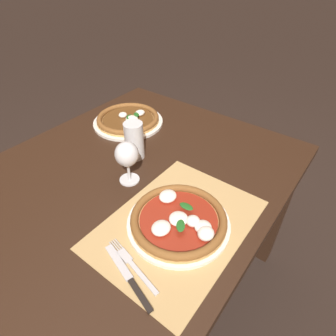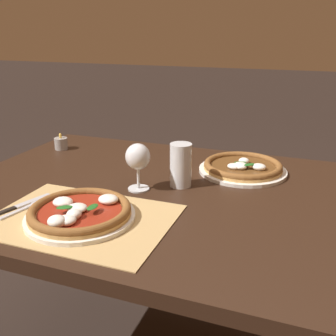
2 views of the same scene
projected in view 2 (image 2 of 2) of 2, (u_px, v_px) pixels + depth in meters
dining_table at (142, 214)px, 1.34m from camera, size 1.25×0.99×0.74m
paper_placemat at (81, 219)px, 1.08m from camera, size 0.49×0.36×0.00m
pizza_near at (80, 212)px, 1.07m from camera, size 0.30×0.30×0.05m
pizza_far at (243, 167)px, 1.43m from camera, size 0.32×0.32×0.05m
wine_glass at (137, 159)px, 1.25m from camera, size 0.08×0.08×0.16m
pint_glass at (181, 166)px, 1.29m from camera, size 0.07×0.07×0.15m
fork at (30, 206)px, 1.15m from camera, size 0.06×0.20×0.00m
knife at (19, 206)px, 1.15m from camera, size 0.08×0.21×0.01m
votive_candle at (61, 144)px, 1.70m from camera, size 0.06×0.06×0.07m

